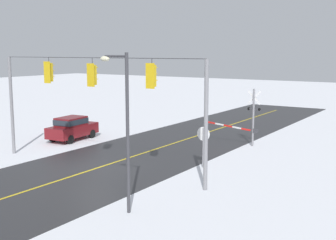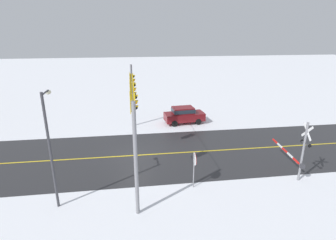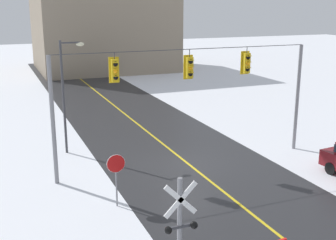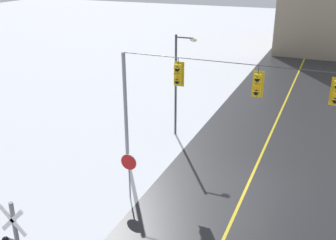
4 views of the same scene
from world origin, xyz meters
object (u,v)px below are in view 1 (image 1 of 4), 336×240
Objects in this scene: railroad_crossing at (249,117)px; streetlamp_near at (123,118)px; parked_car_maroon at (72,127)px; stop_sign at (203,138)px.

streetlamp_near is at bearing 93.05° from railroad_crossing.
railroad_crossing reaches higher than parked_car_maroon.
stop_sign is at bearing -85.53° from streetlamp_near.
railroad_crossing is at bearing -86.95° from streetlamp_near.
stop_sign reaches higher than parked_car_maroon.
railroad_crossing is 15.05m from streetlamp_near.
parked_car_maroon is at bearing 24.04° from railroad_crossing.
streetlamp_near is (-0.79, 14.91, 1.92)m from railroad_crossing.
streetlamp_near is at bearing 142.65° from parked_car_maroon.
parked_car_maroon is (11.83, 5.28, -1.05)m from railroad_crossing.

